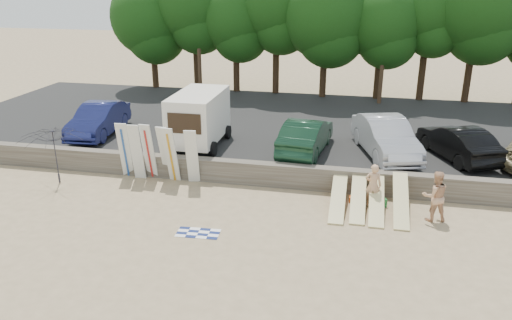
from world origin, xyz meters
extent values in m
plane|color=tan|center=(0.00, 0.00, 0.00)|extent=(120.00, 120.00, 0.00)
cube|color=#6B6356|center=(0.00, 3.00, 0.50)|extent=(44.00, 0.50, 1.00)
cube|color=#282828|center=(0.00, 10.50, 0.35)|extent=(44.00, 14.50, 0.70)
cylinder|color=#382616|center=(-13.95, 17.60, 2.39)|extent=(0.44, 0.44, 3.39)
sphere|color=#164814|center=(-13.95, 17.60, 5.70)|extent=(5.63, 5.63, 5.63)
cylinder|color=#382616|center=(-10.74, 17.60, 2.73)|extent=(0.44, 0.44, 4.06)
sphere|color=#164814|center=(-10.74, 17.60, 6.70)|extent=(5.56, 5.56, 5.56)
cylinder|color=#382616|center=(-7.84, 17.60, 2.46)|extent=(0.44, 0.44, 3.51)
sphere|color=#164814|center=(-7.84, 17.60, 5.89)|extent=(5.19, 5.19, 5.19)
cylinder|color=#382616|center=(-5.03, 17.60, 2.75)|extent=(0.44, 0.44, 4.11)
sphere|color=#164814|center=(-5.03, 17.60, 6.77)|extent=(5.38, 5.38, 5.38)
cylinder|color=#382616|center=(-1.74, 17.13, 2.56)|extent=(0.44, 0.44, 3.71)
sphere|color=#164814|center=(-1.74, 17.13, 6.19)|extent=(5.99, 5.99, 5.99)
cylinder|color=#382616|center=(1.83, 17.39, 2.44)|extent=(0.44, 0.44, 3.47)
sphere|color=#164814|center=(1.83, 17.39, 5.83)|extent=(5.21, 5.21, 5.21)
cylinder|color=#382616|center=(4.61, 17.60, 2.65)|extent=(0.44, 0.44, 3.91)
sphere|color=#164814|center=(4.61, 17.60, 6.47)|extent=(4.49, 4.49, 4.49)
cylinder|color=#382616|center=(7.43, 17.54, 2.77)|extent=(0.44, 0.44, 4.13)
sphere|color=#164814|center=(7.43, 17.54, 6.80)|extent=(6.07, 6.07, 6.07)
cylinder|color=#473321|center=(-10.00, 16.00, 5.20)|extent=(0.26, 0.26, 9.00)
cylinder|color=#473321|center=(2.00, 16.00, 5.20)|extent=(0.26, 0.26, 9.00)
cube|color=silver|center=(-6.64, 5.52, 2.17)|extent=(2.05, 4.06, 2.22)
cube|color=black|center=(-6.63, 3.48, 2.37)|extent=(1.52, 0.05, 0.91)
cylinder|color=black|center=(-7.69, 4.20, 1.03)|extent=(0.21, 0.67, 0.67)
cylinder|color=black|center=(-5.57, 4.21, 1.03)|extent=(0.21, 0.67, 0.67)
cylinder|color=black|center=(-7.71, 6.83, 1.03)|extent=(0.21, 0.67, 0.67)
cylinder|color=black|center=(-5.59, 6.84, 1.03)|extent=(0.21, 0.67, 0.67)
imported|color=#161B4E|center=(-12.24, 6.10, 1.50)|extent=(2.12, 4.98, 1.60)
imported|color=black|center=(-1.53, 5.61, 1.49)|extent=(2.20, 4.97, 1.59)
imported|color=#A8A8AE|center=(2.05, 5.96, 1.56)|extent=(3.24, 5.51, 1.72)
imported|color=black|center=(5.19, 6.17, 1.45)|extent=(3.31, 4.83, 1.51)
cube|color=silver|center=(-9.09, 2.56, 1.28)|extent=(0.56, 0.61, 2.56)
cube|color=silver|center=(-8.46, 2.41, 1.29)|extent=(0.52, 0.54, 2.57)
cube|color=silver|center=(-7.98, 2.58, 1.28)|extent=(0.54, 0.57, 2.57)
cube|color=silver|center=(-7.21, 2.61, 1.26)|extent=(0.53, 0.75, 2.53)
cube|color=silver|center=(-6.90, 2.43, 1.27)|extent=(0.53, 0.69, 2.54)
cube|color=silver|center=(-5.95, 2.41, 1.26)|extent=(0.62, 0.82, 2.52)
cube|color=#CEC182|center=(0.24, 1.37, 0.42)|extent=(0.56, 2.92, 0.84)
cube|color=#CEC182|center=(1.00, 1.49, 0.46)|extent=(0.56, 2.89, 0.93)
cube|color=#CEC182|center=(1.68, 1.39, 0.48)|extent=(0.56, 2.89, 0.96)
cube|color=#CEC182|center=(2.55, 1.36, 0.57)|extent=(0.56, 2.83, 1.13)
imported|color=tan|center=(1.52, 1.85, 0.86)|extent=(0.63, 0.42, 1.73)
imported|color=tan|center=(3.69, 1.09, 0.96)|extent=(1.06, 0.90, 1.91)
cube|color=#268C3D|center=(1.88, 1.89, 0.16)|extent=(0.47, 0.42, 0.32)
cube|color=#E1561A|center=(0.80, 2.04, 0.11)|extent=(0.30, 0.25, 0.22)
plane|color=white|center=(-4.40, -1.67, 0.01)|extent=(1.58, 1.58, 0.00)
imported|color=black|center=(-11.73, 1.34, 1.25)|extent=(3.21, 3.17, 2.50)
camera|label=1|loc=(0.78, -16.30, 8.45)|focal=35.00mm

